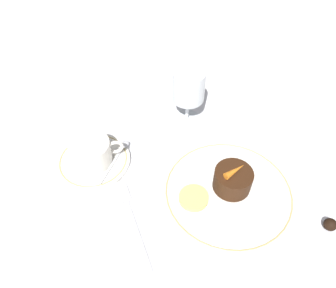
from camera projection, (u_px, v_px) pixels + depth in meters
The scene contains 11 objects.
ground_plane at pixel (223, 186), 0.66m from camera, with size 3.00×3.00×0.00m, color white.
dinner_plate at pixel (226, 193), 0.64m from camera, with size 0.26×0.26×0.01m.
saucer at pixel (94, 161), 0.69m from camera, with size 0.15×0.15×0.01m.
coffee_cup at pixel (91, 152), 0.67m from camera, with size 0.11×0.08×0.05m.
spoon at pixel (117, 156), 0.69m from camera, with size 0.08×0.11×0.00m.
wine_glass at pixel (188, 89), 0.72m from camera, with size 0.07×0.07×0.14m.
fork at pixel (130, 212), 0.61m from camera, with size 0.04×0.19×0.01m.
dessert_cake at pixel (233, 180), 0.62m from camera, with size 0.07×0.07×0.04m.
carrot_garnish at pixel (235, 171), 0.60m from camera, with size 0.05×0.03×0.01m.
pineapple_slice at pixel (194, 198), 0.62m from camera, with size 0.06×0.06×0.01m.
chocolate_truffle at pixel (330, 225), 0.59m from camera, with size 0.02×0.02×0.02m.
Camera 1 is at (-0.20, -0.34, 0.55)m, focal length 35.00 mm.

